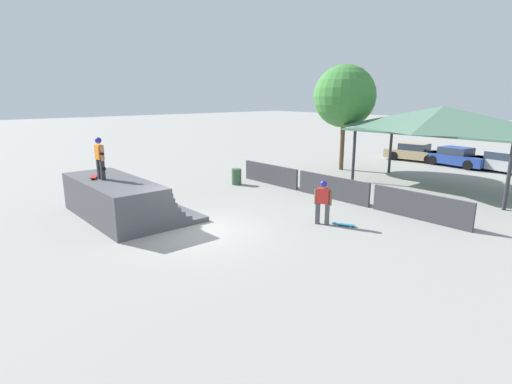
# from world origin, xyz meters

# --- Properties ---
(ground_plane) EXTENTS (160.00, 160.00, 0.00)m
(ground_plane) POSITION_xyz_m (0.00, 0.00, 0.00)
(ground_plane) COLOR gray
(quarter_pipe_ramp) EXTENTS (5.52, 3.55, 1.51)m
(quarter_pipe_ramp) POSITION_xyz_m (-3.34, -1.24, 0.68)
(quarter_pipe_ramp) COLOR #4C4C51
(quarter_pipe_ramp) RESTS_ON ground
(skater_on_deck) EXTENTS (0.68, 0.24, 1.61)m
(skater_on_deck) POSITION_xyz_m (-3.76, -1.73, 2.43)
(skater_on_deck) COLOR #2D2D33
(skater_on_deck) RESTS_ON quarter_pipe_ramp
(skateboard_on_deck) EXTENTS (0.80, 0.50, 0.09)m
(skateboard_on_deck) POSITION_xyz_m (-4.13, -1.91, 1.56)
(skateboard_on_deck) COLOR silver
(skateboard_on_deck) RESTS_ON quarter_pipe_ramp
(bystander_walking) EXTENTS (0.61, 0.41, 1.66)m
(bystander_walking) POSITION_xyz_m (2.44, 4.00, 0.97)
(bystander_walking) COLOR #4C4C51
(bystander_walking) RESTS_ON ground
(skateboard_on_ground) EXTENTS (0.81, 0.56, 0.09)m
(skateboard_on_ground) POSITION_xyz_m (3.08, 4.42, 0.06)
(skateboard_on_ground) COLOR silver
(skateboard_on_ground) RESTS_ON ground
(barrier_fence) EXTENTS (12.35, 0.12, 1.05)m
(barrier_fence) POSITION_xyz_m (0.31, 7.25, 0.53)
(barrier_fence) COLOR #3D3D42
(barrier_fence) RESTS_ON ground
(pavilion_shelter) EXTENTS (8.93, 4.37, 4.14)m
(pavilion_shelter) POSITION_xyz_m (2.37, 13.06, 3.46)
(pavilion_shelter) COLOR #2D2D33
(pavilion_shelter) RESTS_ON ground
(tree_beside_pavilion) EXTENTS (3.83, 3.83, 6.50)m
(tree_beside_pavilion) POSITION_xyz_m (-4.08, 13.64, 4.58)
(tree_beside_pavilion) COLOR brown
(tree_beside_pavilion) RESTS_ON ground
(trash_bin) EXTENTS (0.52, 0.52, 0.85)m
(trash_bin) POSITION_xyz_m (-4.98, 5.80, 0.42)
(trash_bin) COLOR #385B3D
(trash_bin) RESTS_ON ground
(parked_car_tan) EXTENTS (4.29, 2.16, 1.27)m
(parked_car_tan) POSITION_xyz_m (-2.76, 20.55, 0.60)
(parked_car_tan) COLOR tan
(parked_car_tan) RESTS_ON ground
(parked_car_blue) EXTENTS (4.22, 2.17, 1.27)m
(parked_car_blue) POSITION_xyz_m (0.21, 20.50, 0.60)
(parked_car_blue) COLOR navy
(parked_car_blue) RESTS_ON ground
(parked_car_silver) EXTENTS (4.31, 2.42, 1.27)m
(parked_car_silver) POSITION_xyz_m (3.18, 20.52, 0.60)
(parked_car_silver) COLOR #A8AAAF
(parked_car_silver) RESTS_ON ground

